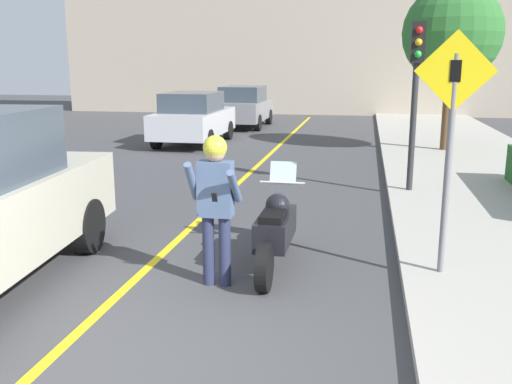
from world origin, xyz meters
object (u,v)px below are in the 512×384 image
at_px(parked_car_silver, 194,118).
at_px(person_biker, 216,194).
at_px(traffic_light, 416,74).
at_px(motorcycle, 276,230).
at_px(parked_car_grey, 244,106).
at_px(street_tree, 452,34).
at_px(crossing_sign, 451,131).

bearing_deg(parked_car_silver, person_biker, -71.87).
bearing_deg(traffic_light, motorcycle, -113.80).
distance_m(motorcycle, parked_car_grey, 16.71).
relative_size(person_biker, traffic_light, 0.55).
xyz_separation_m(motorcycle, parked_car_silver, (-4.42, 10.94, 0.36)).
distance_m(motorcycle, parked_car_silver, 11.81).
relative_size(street_tree, parked_car_grey, 1.11).
height_order(motorcycle, parked_car_grey, parked_car_grey).
bearing_deg(parked_car_silver, motorcycle, -68.00).
height_order(traffic_light, parked_car_grey, traffic_light).
xyz_separation_m(crossing_sign, parked_car_grey, (-5.93, 16.38, -0.97)).
bearing_deg(parked_car_grey, parked_car_silver, -95.81).
bearing_deg(motorcycle, parked_car_silver, 112.00).
xyz_separation_m(street_tree, parked_car_grey, (-7.26, 5.88, -2.55)).
bearing_deg(street_tree, motorcycle, -108.05).
relative_size(motorcycle, parked_car_silver, 0.54).
distance_m(person_biker, traffic_light, 6.02).
height_order(traffic_light, parked_car_silver, traffic_light).
bearing_deg(motorcycle, street_tree, 71.95).
relative_size(parked_car_silver, parked_car_grey, 1.00).
relative_size(crossing_sign, traffic_light, 0.88).
relative_size(street_tree, parked_car_silver, 1.11).
bearing_deg(crossing_sign, street_tree, 82.77).
height_order(motorcycle, traffic_light, traffic_light).
bearing_deg(crossing_sign, motorcycle, 176.25).
xyz_separation_m(crossing_sign, parked_car_silver, (-6.47, 11.08, -0.97)).
xyz_separation_m(person_biker, parked_car_silver, (-3.83, 11.70, -0.25)).
height_order(parked_car_silver, parked_car_grey, same).
distance_m(crossing_sign, parked_car_silver, 12.86).
distance_m(crossing_sign, street_tree, 10.70).
bearing_deg(person_biker, traffic_light, 63.94).
xyz_separation_m(parked_car_silver, parked_car_grey, (0.54, 5.30, 0.00)).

